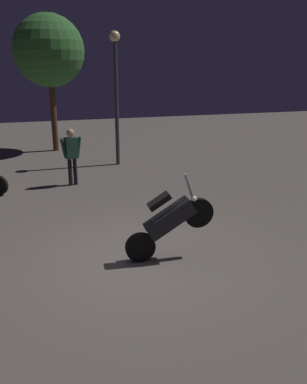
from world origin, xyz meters
name	(u,v)px	position (x,y,z in m)	size (l,w,h in m)	color
ground_plane	(145,259)	(0.00, 0.00, 0.00)	(40.00, 40.00, 0.00)	#605951
motorcycle_black_foreground	(169,221)	(0.44, -0.11, 0.74)	(1.66, 0.37, 1.63)	black
person_rider_beside	(71,152)	(-0.74, 5.28, 1.01)	(0.67, 0.32, 1.70)	black
streetlamp_far	(116,81)	(1.12, 7.44, 2.92)	(0.36, 0.36, 4.54)	#38383D
tree_left_bg	(49,51)	(-0.86, 10.61, 3.96)	(2.80, 2.80, 5.38)	#4C331E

